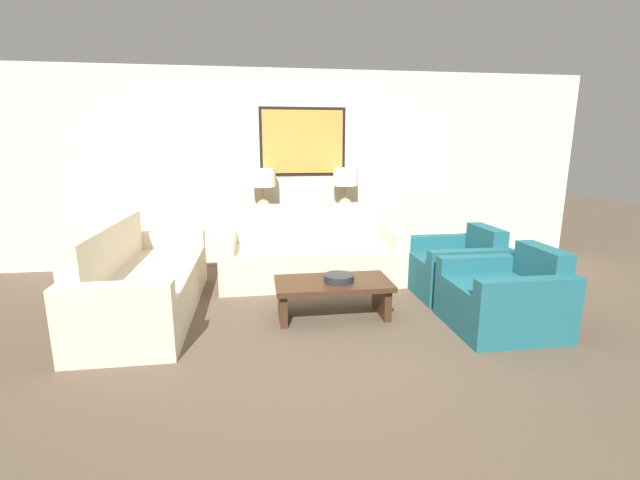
% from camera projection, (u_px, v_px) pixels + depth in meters
% --- Properties ---
extents(ground_plane, '(20.00, 20.00, 0.00)m').
position_uv_depth(ground_plane, '(334.00, 334.00, 3.84)').
color(ground_plane, brown).
extents(back_wall, '(8.16, 0.12, 2.65)m').
position_uv_depth(back_wall, '(303.00, 169.00, 5.98)').
color(back_wall, beige).
rests_on(back_wall, ground_plane).
extents(console_table, '(1.56, 0.36, 0.73)m').
position_uv_depth(console_table, '(305.00, 240.00, 5.94)').
color(console_table, '#332319').
rests_on(console_table, ground_plane).
extents(table_lamp_left, '(0.34, 0.34, 0.62)m').
position_uv_depth(table_lamp_left, '(263.00, 184.00, 5.69)').
color(table_lamp_left, tan).
rests_on(table_lamp_left, console_table).
extents(table_lamp_right, '(0.34, 0.34, 0.62)m').
position_uv_depth(table_lamp_right, '(345.00, 183.00, 5.85)').
color(table_lamp_right, tan).
rests_on(table_lamp_right, console_table).
extents(couch_by_back_wall, '(2.19, 0.88, 0.92)m').
position_uv_depth(couch_by_back_wall, '(311.00, 256.00, 5.31)').
color(couch_by_back_wall, beige).
rests_on(couch_by_back_wall, ground_plane).
extents(couch_by_side, '(0.88, 2.19, 0.92)m').
position_uv_depth(couch_by_side, '(143.00, 284.00, 4.25)').
color(couch_by_side, beige).
rests_on(couch_by_side, ground_plane).
extents(coffee_table, '(1.12, 0.58, 0.37)m').
position_uv_depth(coffee_table, '(333.00, 290.00, 4.18)').
color(coffee_table, '#3D2616').
rests_on(coffee_table, ground_plane).
extents(decorative_bowl, '(0.29, 0.29, 0.07)m').
position_uv_depth(decorative_bowl, '(339.00, 278.00, 4.13)').
color(decorative_bowl, '#232328').
rests_on(decorative_bowl, coffee_table).
extents(armchair_near_back_wall, '(0.92, 0.89, 0.76)m').
position_uv_depth(armchair_near_back_wall, '(456.00, 269.00, 4.87)').
color(armchair_near_back_wall, '#1E5B66').
rests_on(armchair_near_back_wall, ground_plane).
extents(armchair_near_camera, '(0.92, 0.89, 0.76)m').
position_uv_depth(armchair_near_camera, '(505.00, 299.00, 3.92)').
color(armchair_near_camera, '#1E5B66').
rests_on(armchair_near_camera, ground_plane).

